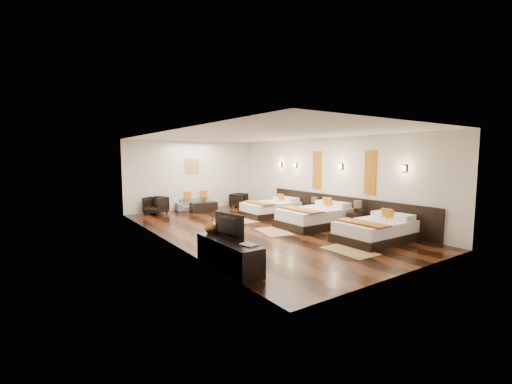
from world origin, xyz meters
TOP-DOWN VIEW (x-y plane):
  - floor at (0.00, 0.00)m, footprint 5.50×9.50m
  - ceiling at (0.00, 0.00)m, footprint 5.50×9.50m
  - back_wall at (0.00, 4.75)m, footprint 5.50×0.01m
  - left_wall at (-2.75, 0.00)m, footprint 0.01×9.50m
  - right_wall at (2.75, 0.00)m, footprint 0.01×9.50m
  - headboard_panel at (2.71, -0.80)m, footprint 0.08×6.60m
  - bed_near at (1.70, -2.91)m, footprint 2.11×1.32m
  - bed_mid at (1.70, -0.73)m, footprint 2.30×1.45m
  - bed_far at (1.70, 1.55)m, footprint 2.07×1.30m
  - nightstand_a at (2.44, -1.71)m, footprint 0.43×0.43m
  - nightstand_b at (2.44, 0.11)m, footprint 0.40×0.40m
  - jute_mat_near at (0.37, -3.17)m, footprint 0.78×1.22m
  - jute_mat_mid at (0.17, -0.58)m, footprint 0.96×1.32m
  - jute_mat_far at (0.36, 1.46)m, footprint 0.79×1.23m
  - tv_console at (-2.50, -2.60)m, footprint 0.50×1.80m
  - tv at (-2.45, -2.41)m, footprint 0.25×0.86m
  - book at (-2.50, -3.18)m, footprint 0.28×0.34m
  - figurine at (-2.50, -1.89)m, footprint 0.35×0.35m
  - sofa at (0.01, 4.45)m, footprint 1.67×0.83m
  - armchair_left at (-1.66, 4.37)m, footprint 1.01×1.00m
  - armchair_right at (1.88, 4.12)m, footprint 0.89×0.90m
  - coffee_table at (0.01, 3.71)m, footprint 1.04×0.58m
  - table_plant at (0.00, 3.64)m, footprint 0.27×0.25m
  - orange_panel_a at (2.73, -1.90)m, footprint 0.04×0.40m
  - orange_panel_b at (2.73, 0.30)m, footprint 0.04×0.40m
  - sconce_near at (2.70, -3.00)m, footprint 0.07×0.12m
  - sconce_mid at (2.70, -0.80)m, footprint 0.07×0.12m
  - sconce_far at (2.70, 1.40)m, footprint 0.07×0.12m
  - sconce_lounge at (2.70, 2.30)m, footprint 0.07×0.12m
  - gold_artwork at (0.00, 4.73)m, footprint 0.60×0.04m

SIDE VIEW (x-z plane):
  - floor at x=0.00m, z-range -0.01..0.01m
  - jute_mat_near at x=0.37m, z-range 0.00..0.01m
  - jute_mat_mid at x=0.17m, z-range 0.00..0.01m
  - jute_mat_far at x=0.36m, z-range 0.00..0.01m
  - coffee_table at x=0.01m, z-range 0.00..0.40m
  - sofa at x=0.01m, z-range 0.00..0.47m
  - bed_far at x=1.70m, z-range -0.12..0.67m
  - tv_console at x=-2.50m, z-range 0.00..0.55m
  - bed_near at x=1.70m, z-range -0.13..0.68m
  - nightstand_b at x=2.44m, z-range -0.12..0.67m
  - armchair_right at x=1.88m, z-range 0.00..0.60m
  - bed_mid at x=1.70m, z-range -0.14..0.74m
  - nightstand_a at x=2.44m, z-range -0.13..0.73m
  - armchair_left at x=-1.66m, z-range 0.00..0.67m
  - headboard_panel at x=2.71m, z-range 0.00..0.90m
  - table_plant at x=0.00m, z-range 0.40..0.65m
  - book at x=-2.50m, z-range 0.55..0.58m
  - figurine at x=-2.50m, z-range 0.55..0.87m
  - tv at x=-2.45m, z-range 0.55..1.04m
  - back_wall at x=0.00m, z-range 0.00..2.80m
  - left_wall at x=-2.75m, z-range 0.00..2.80m
  - right_wall at x=2.75m, z-range 0.00..2.80m
  - orange_panel_a at x=2.73m, z-range 1.05..2.35m
  - orange_panel_b at x=2.73m, z-range 1.05..2.35m
  - gold_artwork at x=0.00m, z-range 1.50..2.10m
  - sconce_near at x=2.70m, z-range 1.76..1.94m
  - sconce_mid at x=2.70m, z-range 1.76..1.94m
  - sconce_far at x=2.70m, z-range 1.76..1.94m
  - sconce_lounge at x=2.70m, z-range 1.76..1.94m
  - ceiling at x=0.00m, z-range 2.79..2.80m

